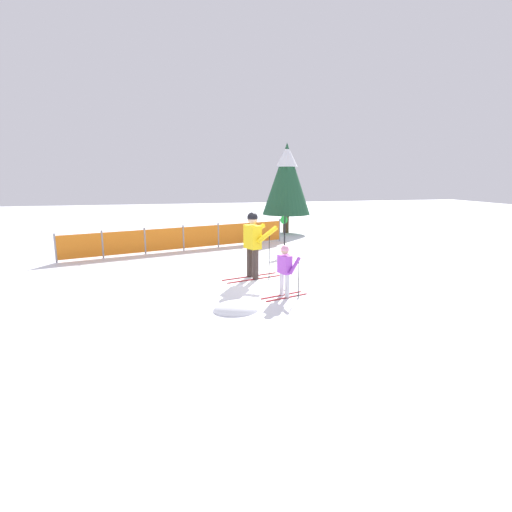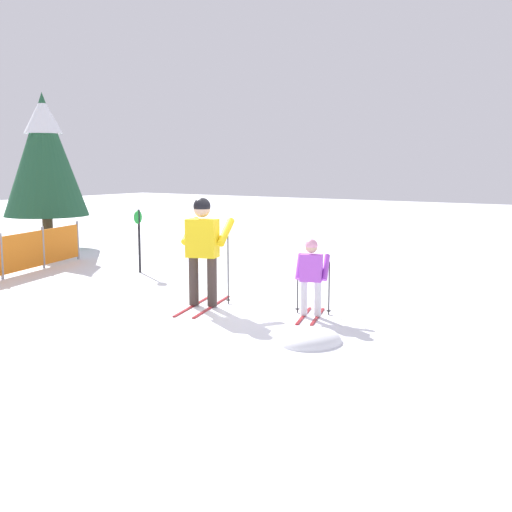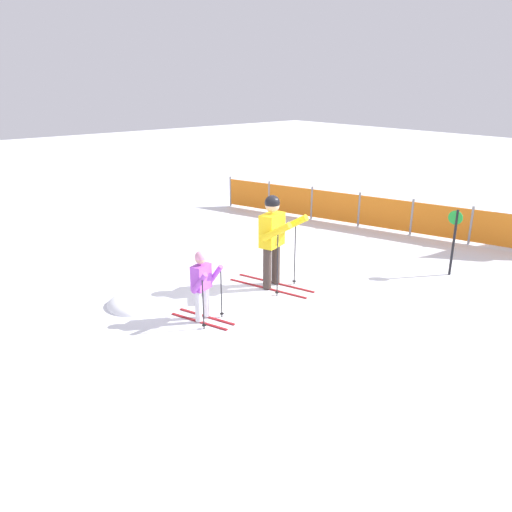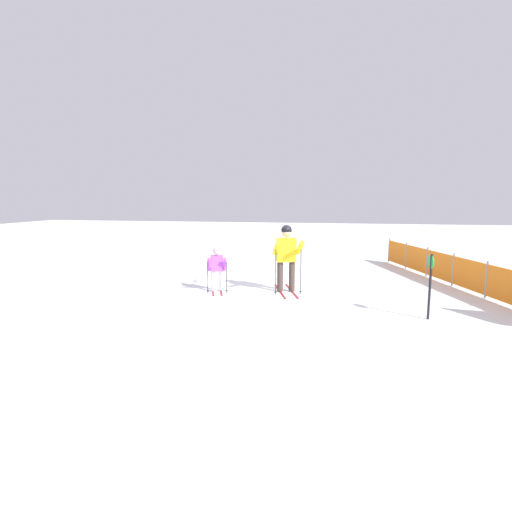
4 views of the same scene
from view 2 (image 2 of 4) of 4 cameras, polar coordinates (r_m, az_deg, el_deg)
The scene contains 6 objects.
ground_plane at distance 10.52m, azimuth -2.54°, elevation -4.41°, with size 60.00×60.00×0.00m, color white.
skier_adult at distance 10.32m, azimuth -4.73°, elevation 1.29°, with size 1.70×0.94×1.76m.
skier_child at distance 9.65m, azimuth 4.94°, elevation -1.39°, with size 1.14×0.63×1.19m.
conifer_far at distance 18.45m, azimuth -18.30°, elevation 8.71°, with size 2.26×2.26×4.19m.
trail_marker at distance 13.77m, azimuth -10.37°, elevation 1.97°, with size 0.28×0.07×1.34m.
snow_mound at distance 8.42m, azimuth 4.86°, elevation -7.65°, with size 0.93×0.79×0.37m, color white.
Camera 2 is at (-8.33, -6.01, 2.29)m, focal length 45.00 mm.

